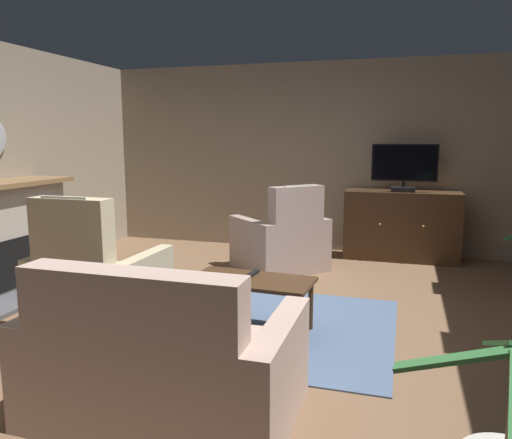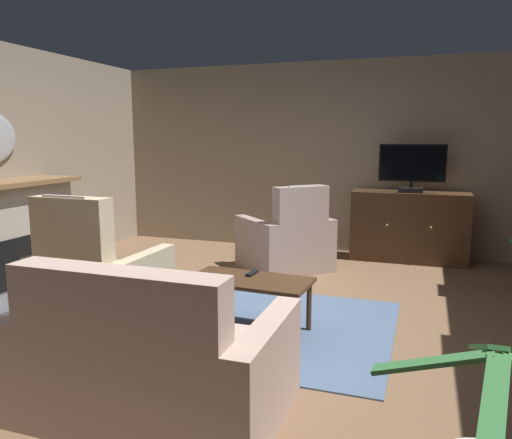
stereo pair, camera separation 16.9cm
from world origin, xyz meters
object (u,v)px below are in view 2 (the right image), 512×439
object	(u,v)px
coffee_table	(250,285)
armchair_in_far_corner	(287,243)
cat	(141,278)
television	(412,167)
fireplace	(11,237)
sofa_floral	(152,364)
tv_cabinet	(409,228)
armchair_angled_to_table	(99,284)
tv_remote	(252,273)

from	to	relation	value
coffee_table	armchair_in_far_corner	xyz separation A→B (m)	(-0.24, 2.01, -0.07)
coffee_table	cat	bearing A→B (deg)	151.68
television	cat	bearing A→B (deg)	-143.11
fireplace	sofa_floral	world-z (taller)	fireplace
television	cat	world-z (taller)	television
coffee_table	armchair_in_far_corner	bearing A→B (deg)	96.78
sofa_floral	armchair_in_far_corner	xyz separation A→B (m)	(-0.13, 3.39, 0.02)
tv_cabinet	armchair_angled_to_table	size ratio (longest dim) A/B	1.27
tv_remote	coffee_table	bearing A→B (deg)	16.27
armchair_angled_to_table	cat	xyz separation A→B (m)	(-0.25, 1.06, -0.26)
tv_cabinet	armchair_in_far_corner	xyz separation A→B (m)	(-1.40, -0.94, -0.10)
television	armchair_in_far_corner	size ratio (longest dim) A/B	0.64
fireplace	tv_remote	bearing A→B (deg)	-4.98
armchair_angled_to_table	armchair_in_far_corner	size ratio (longest dim) A/B	0.90
coffee_table	tv_remote	size ratio (longest dim) A/B	6.09
armchair_in_far_corner	television	bearing A→B (deg)	32.47
tv_cabinet	armchair_angled_to_table	bearing A→B (deg)	-128.16
fireplace	cat	distance (m)	1.47
fireplace	cat	bearing A→B (deg)	20.08
sofa_floral	armchair_in_far_corner	world-z (taller)	armchair_in_far_corner
tv_cabinet	armchair_angled_to_table	xyz separation A→B (m)	(-2.49, -3.17, -0.09)
tv_remote	fireplace	bearing A→B (deg)	-89.68
tv_cabinet	sofa_floral	world-z (taller)	sofa_floral
television	sofa_floral	xyz separation A→B (m)	(-1.27, -4.28, -0.93)
cat	fireplace	bearing A→B (deg)	-159.92
television	tv_remote	world-z (taller)	television
tv_cabinet	armchair_in_far_corner	bearing A→B (deg)	-146.02
cat	tv_remote	bearing A→B (deg)	-25.06
sofa_floral	cat	size ratio (longest dim) A/B	2.28
tv_cabinet	television	world-z (taller)	television
fireplace	armchair_in_far_corner	world-z (taller)	fireplace
armchair_in_far_corner	cat	distance (m)	1.79
fireplace	tv_remote	xyz separation A→B (m)	(2.86, -0.25, -0.08)
tv_cabinet	tv_remote	size ratio (longest dim) A/B	8.69
sofa_floral	armchair_in_far_corner	size ratio (longest dim) A/B	1.15
tv_cabinet	sofa_floral	bearing A→B (deg)	-106.38
fireplace	armchair_in_far_corner	bearing A→B (deg)	31.84
fireplace	cat	world-z (taller)	fireplace
armchair_in_far_corner	cat	size ratio (longest dim) A/B	1.97
sofa_floral	armchair_angled_to_table	world-z (taller)	armchair_angled_to_table
armchair_angled_to_table	tv_cabinet	bearing A→B (deg)	51.84
tv_cabinet	cat	distance (m)	3.47
fireplace	tv_remote	distance (m)	2.87
fireplace	tv_remote	size ratio (longest dim) A/B	9.96
coffee_table	tv_remote	world-z (taller)	tv_remote
sofa_floral	fireplace	bearing A→B (deg)	147.81
tv_remote	armchair_in_far_corner	world-z (taller)	armchair_in_far_corner
tv_remote	sofa_floral	size ratio (longest dim) A/B	0.11
coffee_table	armchair_angled_to_table	bearing A→B (deg)	-170.93
fireplace	armchair_angled_to_table	bearing A→B (deg)	-20.65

